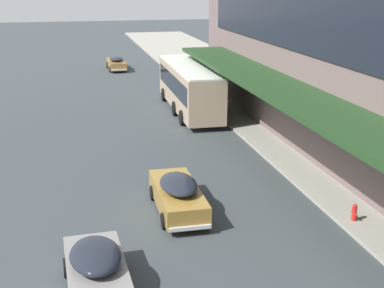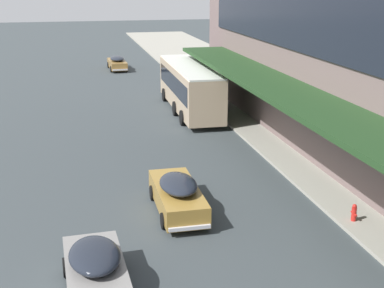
# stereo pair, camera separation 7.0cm
# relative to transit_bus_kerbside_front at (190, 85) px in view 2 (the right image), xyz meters

# --- Properties ---
(transit_bus_kerbside_front) EXTENTS (2.83, 11.52, 3.37)m
(transit_bus_kerbside_front) POSITION_rel_transit_bus_kerbside_front_xyz_m (0.00, 0.00, 0.00)
(transit_bus_kerbside_front) COLOR tan
(transit_bus_kerbside_front) RESTS_ON ground
(sedan_lead_mid) EXTENTS (2.06, 4.75, 1.53)m
(sedan_lead_mid) POSITION_rel_transit_bus_kerbside_front_xyz_m (-7.88, -22.27, -1.17)
(sedan_lead_mid) COLOR gray
(sedan_lead_mid) RESTS_ON ground
(sedan_second_near) EXTENTS (1.85, 4.96, 1.48)m
(sedan_second_near) POSITION_rel_transit_bus_kerbside_front_xyz_m (-3.41, 19.78, -1.19)
(sedan_second_near) COLOR olive
(sedan_second_near) RESTS_ON ground
(sedan_oncoming_front) EXTENTS (1.85, 4.89, 1.57)m
(sedan_oncoming_front) POSITION_rel_transit_bus_kerbside_front_xyz_m (-4.28, -16.87, -1.14)
(sedan_oncoming_front) COLOR olive
(sedan_oncoming_front) RESTS_ON ground
(fire_hydrant) EXTENTS (0.20, 0.40, 0.70)m
(fire_hydrant) POSITION_rel_transit_bus_kerbside_front_xyz_m (2.24, -19.55, -1.43)
(fire_hydrant) COLOR red
(fire_hydrant) RESTS_ON sidewalk_kerb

